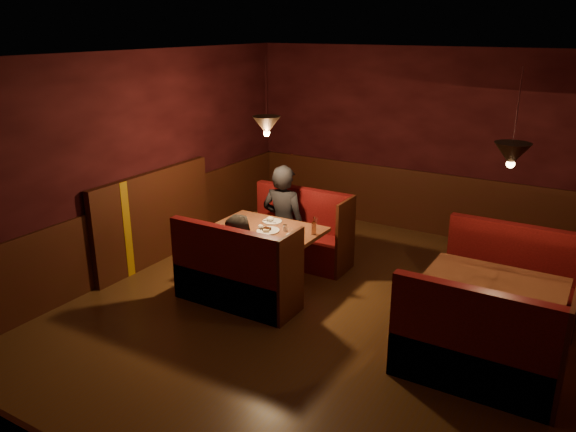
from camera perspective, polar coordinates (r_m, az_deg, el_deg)
The scene contains 9 objects.
room at distance 6.14m, azimuth 2.09°, elevation -1.63°, with size 6.02×7.02×2.92m.
main_table at distance 7.22m, azimuth -1.94°, elevation -2.47°, with size 1.38×0.84×0.97m.
main_bench_far at distance 7.93m, azimuth 1.22°, elevation -2.33°, with size 1.52×0.54×1.04m.
main_bench_near at distance 6.71m, azimuth -5.44°, elevation -6.50°, with size 1.52×0.54×1.04m.
second_table at distance 6.14m, azimuth 20.10°, elevation -7.77°, with size 1.35×0.86×0.76m.
second_bench_far at distance 6.96m, azimuth 21.48°, elevation -6.80°, with size 1.49×0.56×1.07m.
second_bench_near at distance 5.54m, azimuth 18.44°, elevation -13.29°, with size 1.49×0.56×1.07m.
diner_a at distance 7.74m, azimuth -0.47°, elevation 1.42°, with size 0.64×0.42×1.75m, color black.
diner_b at distance 6.68m, azimuth -4.84°, elevation -3.01°, with size 0.70×0.54×1.43m, color #37322D.
Camera 1 is at (2.46, -5.00, 3.20)m, focal length 35.00 mm.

